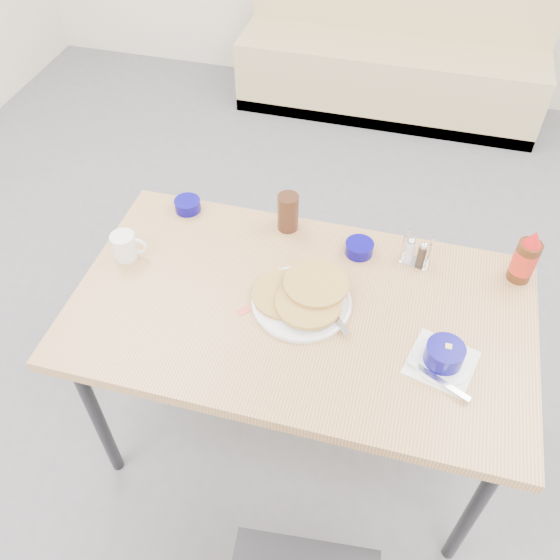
% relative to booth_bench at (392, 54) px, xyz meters
% --- Properties ---
extents(ground, '(6.00, 6.00, 0.00)m').
position_rel_booth_bench_xyz_m(ground, '(0.00, -2.78, -0.35)').
color(ground, slate).
rests_on(ground, ground).
extents(booth_bench, '(1.90, 0.56, 1.22)m').
position_rel_booth_bench_xyz_m(booth_bench, '(0.00, 0.00, 0.00)').
color(booth_bench, tan).
rests_on(booth_bench, ground).
extents(dining_table, '(1.40, 0.80, 0.76)m').
position_rel_booth_bench_xyz_m(dining_table, '(0.00, -2.53, 0.35)').
color(dining_table, tan).
rests_on(dining_table, ground).
extents(pancake_plate, '(0.32, 0.31, 0.05)m').
position_rel_booth_bench_xyz_m(pancake_plate, '(-0.00, -2.51, 0.43)').
color(pancake_plate, white).
rests_on(pancake_plate, dining_table).
extents(coffee_mug, '(0.12, 0.08, 0.09)m').
position_rel_booth_bench_xyz_m(coffee_mug, '(-0.60, -2.47, 0.46)').
color(coffee_mug, white).
rests_on(coffee_mug, dining_table).
extents(grits_setting, '(0.22, 0.23, 0.08)m').
position_rel_booth_bench_xyz_m(grits_setting, '(0.43, -2.63, 0.44)').
color(grits_setting, white).
rests_on(grits_setting, dining_table).
extents(creamer_bowl, '(0.09, 0.09, 0.04)m').
position_rel_booth_bench_xyz_m(creamer_bowl, '(-0.50, -2.19, 0.43)').
color(creamer_bowl, '#090470').
rests_on(creamer_bowl, dining_table).
extents(butter_bowl, '(0.09, 0.09, 0.04)m').
position_rel_booth_bench_xyz_m(butter_bowl, '(0.13, -2.25, 0.43)').
color(butter_bowl, '#090470').
rests_on(butter_bowl, dining_table).
extents(amber_tumbler, '(0.09, 0.09, 0.14)m').
position_rel_booth_bench_xyz_m(amber_tumbler, '(-0.13, -2.19, 0.48)').
color(amber_tumbler, '#391F12').
rests_on(amber_tumbler, dining_table).
extents(condiment_caddy, '(0.10, 0.07, 0.11)m').
position_rel_booth_bench_xyz_m(condiment_caddy, '(0.31, -2.25, 0.45)').
color(condiment_caddy, silver).
rests_on(condiment_caddy, dining_table).
extents(syrup_bottle, '(0.07, 0.07, 0.20)m').
position_rel_booth_bench_xyz_m(syrup_bottle, '(0.64, -2.23, 0.49)').
color(syrup_bottle, '#47230F').
rests_on(syrup_bottle, dining_table).
extents(sugar_wrapper, '(0.04, 0.04, 0.00)m').
position_rel_booth_bench_xyz_m(sugar_wrapper, '(-0.16, -2.59, 0.41)').
color(sugar_wrapper, '#E84F4D').
rests_on(sugar_wrapper, dining_table).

